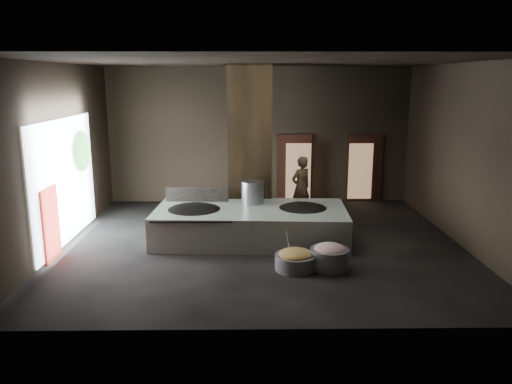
{
  "coord_description": "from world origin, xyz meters",
  "views": [
    {
      "loc": [
        -0.32,
        -12.14,
        4.11
      ],
      "look_at": [
        -0.15,
        0.4,
        1.25
      ],
      "focal_mm": 35.0,
      "sensor_mm": 36.0,
      "label": 1
    }
  ],
  "objects_px": {
    "wok_left": "(194,213)",
    "cook": "(301,187)",
    "wok_right": "(303,211)",
    "veg_basin": "(296,262)",
    "stock_pot": "(252,193)",
    "hearth_platform": "(251,224)",
    "meat_basin": "(329,259)"
  },
  "relations": [
    {
      "from": "cook",
      "to": "meat_basin",
      "type": "relative_size",
      "value": 2.2
    },
    {
      "from": "cook",
      "to": "meat_basin",
      "type": "distance_m",
      "value": 4.26
    },
    {
      "from": "wok_right",
      "to": "veg_basin",
      "type": "relative_size",
      "value": 1.57
    },
    {
      "from": "veg_basin",
      "to": "stock_pot",
      "type": "bearing_deg",
      "value": 109.46
    },
    {
      "from": "wok_left",
      "to": "cook",
      "type": "bearing_deg",
      "value": 36.4
    },
    {
      "from": "stock_pot",
      "to": "cook",
      "type": "height_order",
      "value": "cook"
    },
    {
      "from": "veg_basin",
      "to": "meat_basin",
      "type": "xyz_separation_m",
      "value": [
        0.75,
        0.02,
        0.06
      ]
    },
    {
      "from": "meat_basin",
      "to": "stock_pot",
      "type": "bearing_deg",
      "value": 122.7
    },
    {
      "from": "hearth_platform",
      "to": "meat_basin",
      "type": "height_order",
      "value": "hearth_platform"
    },
    {
      "from": "meat_basin",
      "to": "veg_basin",
      "type": "bearing_deg",
      "value": -178.72
    },
    {
      "from": "wok_left",
      "to": "wok_right",
      "type": "bearing_deg",
      "value": 2.05
    },
    {
      "from": "meat_basin",
      "to": "hearth_platform",
      "type": "bearing_deg",
      "value": 129.94
    },
    {
      "from": "stock_pot",
      "to": "wok_right",
      "type": "bearing_deg",
      "value": -21.04
    },
    {
      "from": "cook",
      "to": "veg_basin",
      "type": "height_order",
      "value": "cook"
    },
    {
      "from": "wok_left",
      "to": "cook",
      "type": "xyz_separation_m",
      "value": [
        2.96,
        2.19,
        0.18
      ]
    },
    {
      "from": "hearth_platform",
      "to": "wok_right",
      "type": "bearing_deg",
      "value": 5.19
    },
    {
      "from": "wok_right",
      "to": "cook",
      "type": "distance_m",
      "value": 2.1
    },
    {
      "from": "stock_pot",
      "to": "cook",
      "type": "xyz_separation_m",
      "value": [
        1.46,
        1.59,
        -0.2
      ]
    },
    {
      "from": "veg_basin",
      "to": "meat_basin",
      "type": "bearing_deg",
      "value": 1.28
    },
    {
      "from": "wok_left",
      "to": "meat_basin",
      "type": "height_order",
      "value": "wok_left"
    },
    {
      "from": "hearth_platform",
      "to": "cook",
      "type": "xyz_separation_m",
      "value": [
        1.51,
        2.14,
        0.51
      ]
    },
    {
      "from": "wok_right",
      "to": "veg_basin",
      "type": "distance_m",
      "value": 2.24
    },
    {
      "from": "hearth_platform",
      "to": "stock_pot",
      "type": "height_order",
      "value": "stock_pot"
    },
    {
      "from": "wok_right",
      "to": "stock_pot",
      "type": "distance_m",
      "value": 1.44
    },
    {
      "from": "hearth_platform",
      "to": "wok_left",
      "type": "bearing_deg",
      "value": -174.95
    },
    {
      "from": "hearth_platform",
      "to": "meat_basin",
      "type": "relative_size",
      "value": 5.75
    },
    {
      "from": "hearth_platform",
      "to": "cook",
      "type": "bearing_deg",
      "value": 57.74
    },
    {
      "from": "wok_right",
      "to": "cook",
      "type": "bearing_deg",
      "value": 85.5
    },
    {
      "from": "stock_pot",
      "to": "veg_basin",
      "type": "bearing_deg",
      "value": -70.54
    },
    {
      "from": "veg_basin",
      "to": "wok_right",
      "type": "bearing_deg",
      "value": 80.13
    },
    {
      "from": "hearth_platform",
      "to": "cook",
      "type": "distance_m",
      "value": 2.67
    },
    {
      "from": "stock_pot",
      "to": "veg_basin",
      "type": "relative_size",
      "value": 0.7
    }
  ]
}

